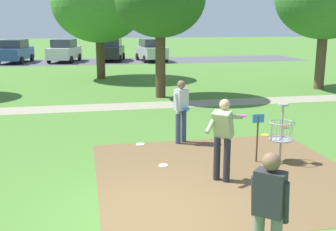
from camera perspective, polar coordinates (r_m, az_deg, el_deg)
The scene contains 17 objects.
ground_plane at distance 7.22m, azimuth -2.67°, elevation -13.48°, with size 160.00×160.00×0.00m, color #47752D.
dirt_tee_pad at distance 9.05m, azimuth 7.97°, elevation -7.98°, with size 5.51×5.31×0.01m, color brown.
disc_golf_basket at distance 9.81m, azimuth 15.20°, elevation -2.06°, with size 0.98×0.58×1.39m.
player_foreground_watching at distance 8.35m, azimuth 7.68°, elevation -2.65°, with size 1.06×0.69×1.71m.
player_throwing at distance 5.24m, azimuth 13.85°, elevation -12.79°, with size 0.45×0.45×1.71m.
player_waiting_left at distance 10.93m, azimuth 1.85°, elevation 1.06°, with size 0.48×0.45×1.71m.
frisbee_by_tee at distance 9.41m, azimuth -0.65°, elevation -6.97°, with size 0.21×0.21×0.02m, color white.
frisbee_mid_grass at distance 13.24m, azimuth 15.91°, elevation -1.59°, with size 0.25×0.25×0.02m, color red.
frisbee_far_left at distance 12.20m, azimuth 13.37°, elevation -2.66°, with size 0.24×0.24×0.02m, color gold.
frisbee_scattered_a at distance 11.01m, azimuth -3.89°, elevation -4.03°, with size 0.23×0.23×0.02m, color white.
tree_mid_left at distance 23.98m, azimuth -9.66°, elevation 15.25°, with size 5.23×5.23×6.51m.
parking_lot_strip at distance 34.99m, azimuth -10.05°, elevation 7.44°, with size 36.00×6.00×0.01m, color #4C4C51.
parked_car_leftmost at distance 35.40m, azimuth -20.52°, elevation 8.38°, with size 2.53×4.46×1.84m.
parked_car_center_left at distance 34.98m, azimuth -14.25°, elevation 8.75°, with size 2.77×4.51×1.84m.
parked_car_center_right at distance 35.16m, azimuth -7.92°, elevation 9.04°, with size 2.59×4.47×1.84m.
parked_car_rightmost at distance 34.64m, azimuth -2.36°, elevation 9.09°, with size 2.29×4.36×1.84m.
gravel_path at distance 16.00m, azimuth -7.86°, elevation 1.21°, with size 40.00×1.37×0.00m, color gray.
Camera 1 is at (-0.98, -6.40, 3.21)m, focal length 43.74 mm.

